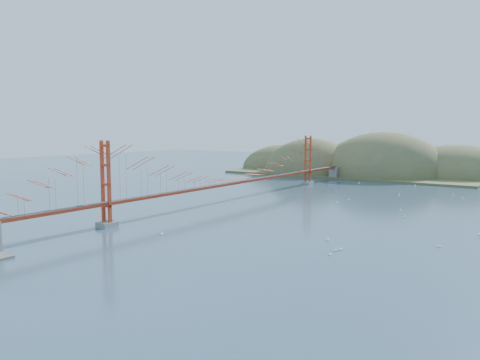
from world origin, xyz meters
The scene contains 19 objects.
ground centered at (0.00, 0.00, 0.00)m, with size 320.00×320.00×0.00m, color #2E465C.
bridge centered at (0.00, 0.18, 7.01)m, with size 2.20×94.40×12.00m.
far_headlands centered at (2.21, 68.52, 0.00)m, with size 84.00×58.00×25.00m.
sailboat_16 centered at (23.45, 23.89, 0.14)m, with size 0.53×0.53×0.57m.
sailboat_2 centered at (39.36, -15.90, 0.13)m, with size 0.50×0.48×0.56m.
sailboat_5 centered at (31.06, 0.48, 0.13)m, with size 0.42×0.49×0.56m.
sailboat_17 centered at (32.28, 30.66, 0.14)m, with size 0.53×0.45×0.61m.
sailboat_3 centered at (17.60, 11.98, 0.14)m, with size 0.60×0.60×0.62m.
sailboat_15 centered at (22.32, 40.62, 0.14)m, with size 0.53×0.55×0.62m.
sailboat_0 centered at (27.70, -19.84, 0.15)m, with size 0.58×0.58×0.65m.
sailboat_4 centered at (29.01, 5.47, 0.14)m, with size 0.59×0.59×0.62m.
sailboat_10 centered at (9.07, -28.85, 0.14)m, with size 0.54×0.54×0.61m.
sailboat_12 centered at (9.48, 38.89, 0.14)m, with size 0.51×0.43×0.58m.
sailboat_7 centered at (34.89, 26.00, 0.14)m, with size 0.56×0.56×0.59m.
sailboat_11 centered at (42.25, -6.76, 0.15)m, with size 0.63×0.63×0.68m.
sailboat_14 centered at (17.47, 6.96, 0.15)m, with size 0.64×0.64×0.67m.
sailboat_13 centered at (30.57, -24.06, 0.14)m, with size 0.60×0.60×0.63m.
sailboat_6 centered at (30.69, -25.97, 0.14)m, with size 0.54×0.54×0.57m.
sailboat_extra_0 centered at (30.79, -23.37, 0.14)m, with size 0.48×0.52×0.59m.
Camera 1 is at (50.31, -70.82, 13.14)m, focal length 35.00 mm.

